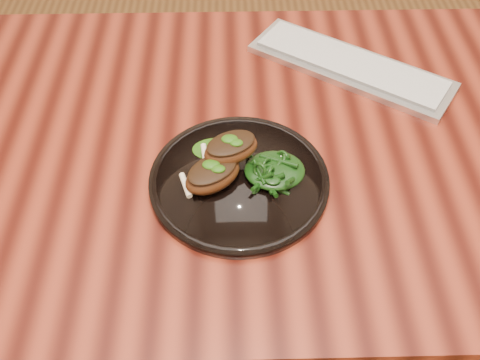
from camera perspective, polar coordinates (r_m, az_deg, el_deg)
name	(u,v)px	position (r m, az deg, el deg)	size (l,w,h in m)	color
desk	(293,168)	(1.00, 5.63, 1.32)	(1.60, 0.80, 0.75)	#350C06
plate	(239,180)	(0.86, -0.10, -0.05)	(0.29, 0.29, 0.02)	black
lamb_chop_front	(212,174)	(0.83, -2.97, 0.65)	(0.11, 0.11, 0.04)	#48220D
lamb_chop_back	(230,148)	(0.84, -1.03, 3.44)	(0.11, 0.09, 0.04)	#48220D
herb_smear	(217,149)	(0.89, -2.50, 3.32)	(0.08, 0.05, 0.01)	#144006
greens_heap	(275,168)	(0.84, 3.73, 1.33)	(0.10, 0.09, 0.04)	black
keyboard	(350,66)	(1.10, 11.68, 11.86)	(0.40, 0.33, 0.02)	silver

